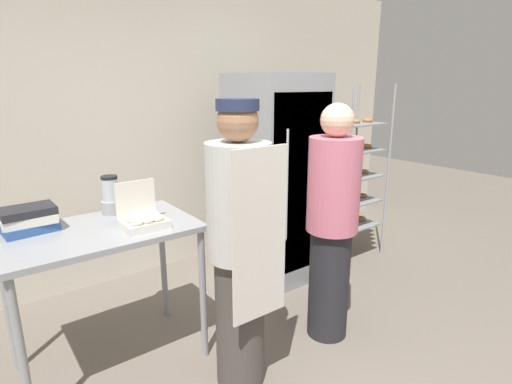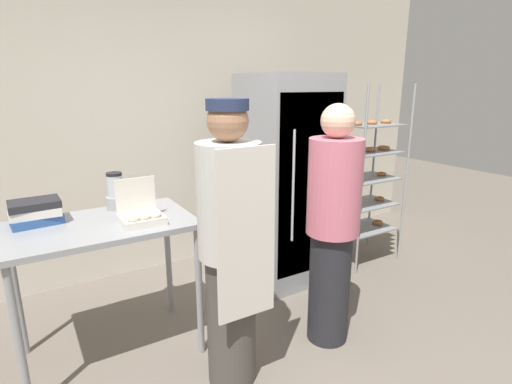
% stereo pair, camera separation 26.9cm
% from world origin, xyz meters
% --- Properties ---
extents(back_wall, '(6.40, 0.12, 2.80)m').
position_xyz_m(back_wall, '(0.00, 2.33, 1.40)').
color(back_wall, beige).
rests_on(back_wall, ground_plane).
extents(refrigerator, '(0.69, 0.74, 1.85)m').
position_xyz_m(refrigerator, '(0.75, 1.45, 0.93)').
color(refrigerator, gray).
rests_on(refrigerator, ground_plane).
extents(baking_rack, '(0.63, 0.45, 1.77)m').
position_xyz_m(baking_rack, '(1.66, 1.33, 0.89)').
color(baking_rack, '#93969B').
rests_on(baking_rack, ground_plane).
extents(prep_counter, '(1.10, 0.69, 0.93)m').
position_xyz_m(prep_counter, '(-0.89, 1.11, 0.82)').
color(prep_counter, gray).
rests_on(prep_counter, ground_plane).
extents(donut_box, '(0.25, 0.23, 0.27)m').
position_xyz_m(donut_box, '(-0.68, 0.97, 0.98)').
color(donut_box, silver).
rests_on(donut_box, prep_counter).
extents(blender_pitcher, '(0.13, 0.13, 0.26)m').
position_xyz_m(blender_pitcher, '(-0.74, 1.36, 1.04)').
color(blender_pitcher, '#99999E').
rests_on(blender_pitcher, prep_counter).
extents(binder_stack, '(0.30, 0.23, 0.15)m').
position_xyz_m(binder_stack, '(-1.23, 1.30, 1.00)').
color(binder_stack, '#2D5193').
rests_on(binder_stack, prep_counter).
extents(person_baker, '(0.36, 0.38, 1.69)m').
position_xyz_m(person_baker, '(-0.32, 0.48, 0.88)').
color(person_baker, '#47423D').
rests_on(person_baker, ground_plane).
extents(person_customer, '(0.35, 0.35, 1.65)m').
position_xyz_m(person_customer, '(0.46, 0.49, 0.84)').
color(person_customer, '#232328').
rests_on(person_customer, ground_plane).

